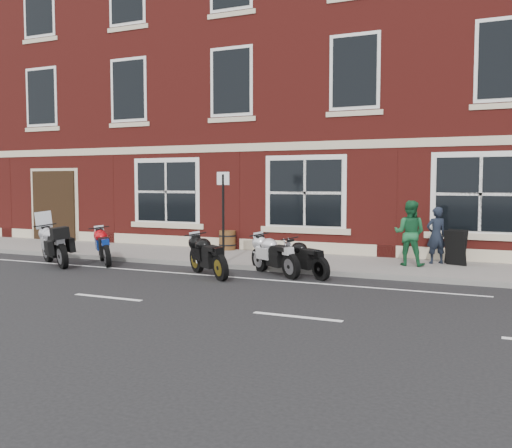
% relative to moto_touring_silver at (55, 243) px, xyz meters
% --- Properties ---
extents(ground, '(80.00, 80.00, 0.00)m').
position_rel_moto_touring_silver_xyz_m(ground, '(4.24, -0.03, -0.60)').
color(ground, black).
rests_on(ground, ground).
extents(sidewalk, '(30.00, 3.00, 0.12)m').
position_rel_moto_touring_silver_xyz_m(sidewalk, '(4.24, 2.97, -0.54)').
color(sidewalk, slate).
rests_on(sidewalk, ground).
extents(kerb, '(30.00, 0.16, 0.12)m').
position_rel_moto_touring_silver_xyz_m(kerb, '(4.24, 1.39, -0.54)').
color(kerb, slate).
rests_on(kerb, ground).
extents(pub_building, '(24.00, 12.00, 12.00)m').
position_rel_moto_touring_silver_xyz_m(pub_building, '(4.24, 10.47, 5.40)').
color(pub_building, maroon).
rests_on(pub_building, ground).
extents(moto_touring_silver, '(1.97, 1.30, 1.47)m').
position_rel_moto_touring_silver_xyz_m(moto_touring_silver, '(0.00, 0.00, 0.00)').
color(moto_touring_silver, black).
rests_on(moto_touring_silver, ground).
extents(moto_sport_red, '(1.54, 1.53, 0.92)m').
position_rel_moto_touring_silver_xyz_m(moto_sport_red, '(1.12, 0.75, -0.07)').
color(moto_sport_red, black).
rests_on(moto_sport_red, ground).
extents(moto_sport_black, '(1.72, 1.35, 0.93)m').
position_rel_moto_touring_silver_xyz_m(moto_sport_black, '(4.81, 0.08, -0.07)').
color(moto_sport_black, black).
rests_on(moto_sport_black, ground).
extents(moto_sport_silver, '(1.73, 1.24, 0.90)m').
position_rel_moto_touring_silver_xyz_m(moto_sport_silver, '(6.21, 0.93, -0.08)').
color(moto_sport_silver, black).
rests_on(moto_sport_silver, ground).
extents(moto_naked_black, '(1.58, 1.16, 0.83)m').
position_rel_moto_touring_silver_xyz_m(moto_naked_black, '(6.97, 0.99, -0.12)').
color(moto_naked_black, black).
rests_on(moto_naked_black, ground).
extents(pedestrian_left, '(0.66, 0.62, 1.52)m').
position_rel_moto_touring_silver_xyz_m(pedestrian_left, '(9.70, 3.74, 0.28)').
color(pedestrian_left, black).
rests_on(pedestrian_left, sidewalk).
extents(pedestrian_right, '(0.87, 0.70, 1.70)m').
position_rel_moto_touring_silver_xyz_m(pedestrian_right, '(9.12, 3.09, 0.37)').
color(pedestrian_right, '#195931').
rests_on(pedestrian_right, sidewalk).
extents(a_board_sign, '(0.66, 0.55, 0.93)m').
position_rel_moto_touring_silver_xyz_m(a_board_sign, '(10.21, 3.69, -0.01)').
color(a_board_sign, black).
rests_on(a_board_sign, sidewalk).
extents(barrel_planter, '(0.56, 0.56, 0.62)m').
position_rel_moto_touring_silver_xyz_m(barrel_planter, '(3.18, 4.27, -0.17)').
color(barrel_planter, '#442912').
rests_on(barrel_planter, sidewalk).
extents(parking_sign, '(0.35, 0.06, 2.45)m').
position_rel_moto_touring_silver_xyz_m(parking_sign, '(4.46, 1.52, 0.94)').
color(parking_sign, black).
rests_on(parking_sign, sidewalk).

